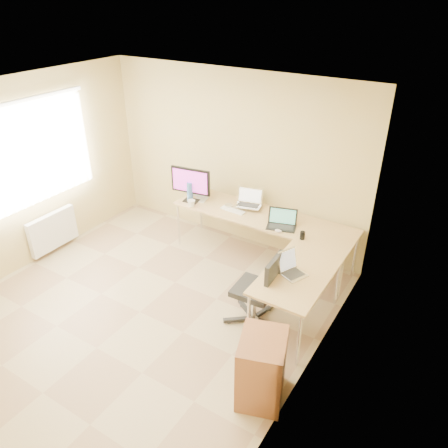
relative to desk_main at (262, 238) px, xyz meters
The scene contains 25 objects.
floor 2.02m from the desk_main, 111.40° to the right, with size 4.50×4.50×0.00m, color tan.
ceiling 2.99m from the desk_main, 111.40° to the right, with size 4.50×4.50×0.00m, color white.
wall_back 1.25m from the desk_main, 151.11° to the left, with size 4.50×4.50×0.00m, color tan.
wall_left 3.50m from the desk_main, 146.78° to the right, with size 4.50×4.50×0.00m, color tan.
wall_right 2.49m from the desk_main, 53.38° to the right, with size 4.50×4.50×0.00m, color tan.
desk_main is the anchor object (origin of this frame).
desk_return 1.40m from the desk_main, 45.73° to the right, with size 0.70×1.30×0.73m, color tan.
monitor 1.30m from the desk_main, behind, with size 0.62×0.20×0.53m, color black.
book_stack 0.53m from the desk_main, 146.83° to the left, with size 0.19×0.26×0.04m, color #247567.
laptop_center 0.61m from the desk_main, 162.48° to the left, with size 0.37×0.28×0.24m, color silver.
laptop_black 0.63m from the desk_main, 24.31° to the right, with size 0.38×0.28×0.24m, color black.
keyboard 0.58m from the desk_main, 167.68° to the right, with size 0.37×0.10×0.02m, color white.
mouse 0.62m from the desk_main, 37.90° to the right, with size 0.10×0.06×0.04m, color beige.
mug 1.14m from the desk_main, 163.71° to the right, with size 0.11×0.11×0.10m, color white.
cd_stack 0.67m from the desk_main, behind, with size 0.12×0.12×0.03m, color white.
water_bottle 1.25m from the desk_main, behind, with size 0.09×0.09×0.31m, color teal.
papers 1.11m from the desk_main, behind, with size 0.18×0.26×0.01m, color white.
white_box 1.20m from the desk_main, behind, with size 0.22×0.16×0.08m, color white.
desk_fan 1.24m from the desk_main, 169.93° to the left, with size 0.19×0.19×0.25m, color white.
black_cup 0.88m from the desk_main, 22.53° to the right, with size 0.06×0.06×0.11m, color black.
laptop_return 1.49m from the desk_main, 48.91° to the right, with size 0.25×0.32×0.21m, color silver.
office_chair 1.36m from the desk_main, 66.17° to the right, with size 0.59×0.59×0.99m, color #272727.
cabinet 2.42m from the desk_main, 62.35° to the right, with size 0.43×0.53×0.73m, color #9D6B35.
radiator 3.11m from the desk_main, 152.24° to the right, with size 0.09×0.80×0.55m, color white.
window 3.35m from the desk_main, 152.41° to the right, with size 0.10×1.80×1.40m, color white.
Camera 1 is at (3.11, -2.98, 3.59)m, focal length 34.72 mm.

